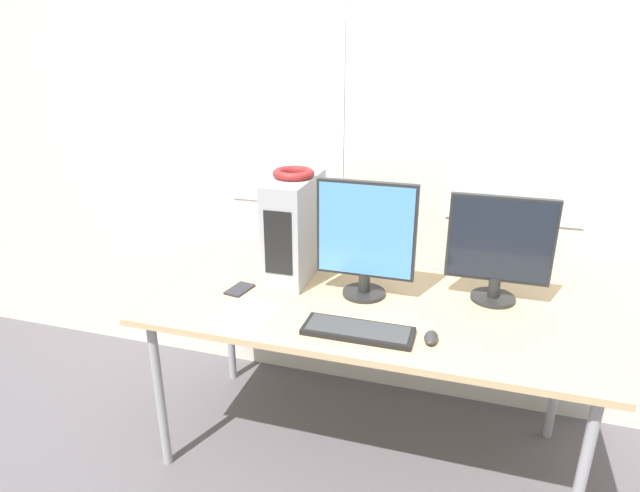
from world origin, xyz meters
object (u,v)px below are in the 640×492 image
(pc_tower, at_px, (294,228))
(monitor_main, at_px, (366,237))
(cell_phone, at_px, (240,289))
(headphones, at_px, (294,173))
(monitor_right_near, at_px, (499,247))
(mouse, at_px, (431,338))
(keyboard, at_px, (358,331))

(pc_tower, relative_size, monitor_main, 0.93)
(pc_tower, relative_size, cell_phone, 3.23)
(cell_phone, bearing_deg, headphones, 62.49)
(pc_tower, relative_size, monitor_right_near, 1.03)
(monitor_main, distance_m, monitor_right_near, 0.54)
(monitor_main, xyz_separation_m, cell_phone, (-0.53, -0.11, -0.26))
(monitor_main, distance_m, cell_phone, 0.60)
(pc_tower, height_order, monitor_right_near, pc_tower)
(cell_phone, bearing_deg, monitor_right_near, 22.07)
(monitor_right_near, relative_size, mouse, 4.76)
(monitor_main, relative_size, keyboard, 1.21)
(pc_tower, relative_size, keyboard, 1.12)
(headphones, distance_m, keyboard, 0.76)
(pc_tower, bearing_deg, cell_phone, -127.64)
(monitor_main, xyz_separation_m, monitor_right_near, (0.53, 0.11, -0.02))
(monitor_right_near, distance_m, mouse, 0.51)
(monitor_main, bearing_deg, pc_tower, 161.93)
(monitor_main, bearing_deg, monitor_right_near, 11.82)
(headphones, bearing_deg, cell_phone, -127.53)
(mouse, height_order, cell_phone, mouse)
(pc_tower, distance_m, headphones, 0.25)
(monitor_main, bearing_deg, cell_phone, -167.72)
(headphones, height_order, monitor_main, same)
(pc_tower, height_order, cell_phone, pc_tower)
(pc_tower, xyz_separation_m, monitor_right_near, (0.88, -0.00, 0.01))
(headphones, height_order, keyboard, headphones)
(monitor_right_near, bearing_deg, cell_phone, -167.95)
(cell_phone, bearing_deg, keyboard, -9.73)
(pc_tower, xyz_separation_m, cell_phone, (-0.18, -0.23, -0.23))
(pc_tower, height_order, keyboard, pc_tower)
(headphones, xyz_separation_m, cell_phone, (-0.18, -0.23, -0.48))
(keyboard, relative_size, cell_phone, 2.88)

